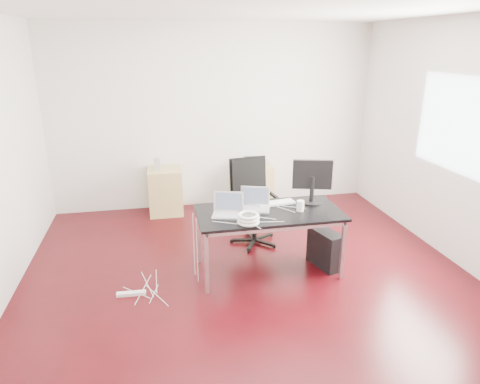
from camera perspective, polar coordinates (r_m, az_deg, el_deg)
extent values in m
plane|color=#34050A|center=(4.85, 1.33, -11.65)|extent=(5.00, 5.00, 0.00)
plane|color=silver|center=(4.18, 1.65, 23.47)|extent=(5.00, 5.00, 0.00)
plane|color=silver|center=(6.72, -3.39, 9.83)|extent=(5.00, 0.00, 5.00)
plane|color=silver|center=(2.12, 17.18, -12.54)|extent=(5.00, 0.00, 5.00)
plane|color=silver|center=(5.43, 28.23, 5.36)|extent=(0.00, 5.00, 5.00)
plane|color=white|center=(5.54, 27.15, 7.88)|extent=(0.00, 1.50, 1.50)
cube|color=black|center=(4.75, 3.89, -2.75)|extent=(1.60, 0.80, 0.03)
cube|color=silver|center=(4.47, -4.46, -9.47)|extent=(0.04, 0.04, 0.70)
cube|color=silver|center=(5.09, -5.48, -5.75)|extent=(0.04, 0.04, 0.70)
cube|color=silver|center=(4.85, 13.55, -7.53)|extent=(0.04, 0.04, 0.70)
cube|color=silver|center=(5.43, 10.50, -4.34)|extent=(0.04, 0.04, 0.70)
cylinder|color=black|center=(5.59, 1.95, -4.58)|extent=(0.06, 0.06, 0.47)
cube|color=black|center=(5.49, 1.98, -2.05)|extent=(0.54, 0.53, 0.06)
cube|color=black|center=(5.58, 1.17, 1.63)|extent=(0.47, 0.16, 0.55)
cube|color=tan|center=(6.64, -9.94, 0.11)|extent=(0.50, 0.50, 0.70)
cube|color=tan|center=(6.82, 1.99, 0.89)|extent=(0.50, 0.50, 0.70)
cube|color=black|center=(5.14, 11.28, -7.41)|extent=(0.32, 0.49, 0.44)
cylinder|color=black|center=(6.64, -1.91, -1.54)|extent=(0.30, 0.30, 0.28)
cube|color=white|center=(4.73, -14.30, -12.99)|extent=(0.30, 0.07, 0.04)
cube|color=silver|center=(4.60, -1.63, -3.15)|extent=(0.38, 0.31, 0.01)
cube|color=silver|center=(4.67, -1.50, -1.29)|extent=(0.33, 0.14, 0.22)
cube|color=#475166|center=(4.66, -1.48, -1.31)|extent=(0.29, 0.12, 0.18)
cube|color=silver|center=(4.77, 1.95, -2.35)|extent=(0.38, 0.32, 0.01)
cube|color=silver|center=(4.84, 2.08, -0.55)|extent=(0.33, 0.15, 0.22)
cube|color=#475166|center=(4.83, 2.09, -0.58)|extent=(0.29, 0.12, 0.18)
cylinder|color=black|center=(5.05, 9.48, -1.31)|extent=(0.26, 0.26, 0.02)
cylinder|color=black|center=(5.00, 9.58, 0.41)|extent=(0.05, 0.05, 0.30)
cube|color=black|center=(4.96, 9.62, 2.32)|extent=(0.45, 0.17, 0.34)
cube|color=#475166|center=(4.99, 9.51, 2.41)|extent=(0.38, 0.11, 0.29)
cube|color=white|center=(4.97, 4.83, -1.47)|extent=(0.46, 0.20, 0.02)
cylinder|color=white|center=(4.77, 8.04, -1.85)|extent=(0.10, 0.10, 0.12)
cylinder|color=#51331B|center=(4.85, 8.17, -1.64)|extent=(0.09, 0.09, 0.10)
torus|color=white|center=(4.42, 1.12, -3.98)|extent=(0.24, 0.24, 0.04)
torus|color=white|center=(4.41, 1.13, -3.55)|extent=(0.23, 0.23, 0.04)
torus|color=white|center=(4.39, 1.13, -3.12)|extent=(0.22, 0.22, 0.04)
cube|color=white|center=(4.53, 2.14, -3.47)|extent=(0.09, 0.09, 0.03)
cube|color=#9E9E9E|center=(6.51, -10.98, 3.72)|extent=(0.10, 0.09, 0.18)
cube|color=black|center=(6.74, 1.97, 4.19)|extent=(0.32, 0.26, 0.09)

